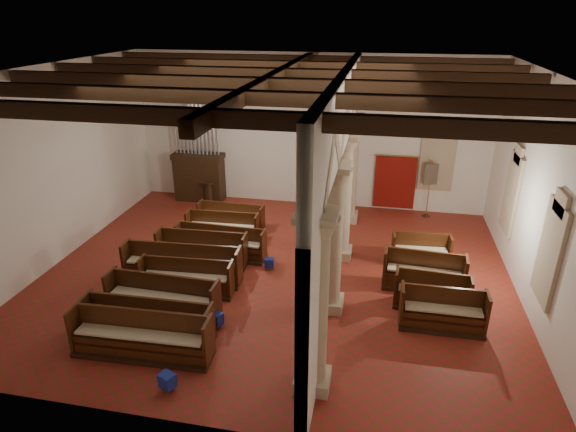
{
  "coord_description": "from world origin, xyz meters",
  "views": [
    {
      "loc": [
        2.86,
        -12.51,
        7.47
      ],
      "look_at": [
        0.27,
        0.5,
        1.74
      ],
      "focal_mm": 30.0,
      "sensor_mm": 36.0,
      "label": 1
    }
  ],
  "objects_px": {
    "processional_banner": "(428,197)",
    "nave_pew_0": "(142,342)",
    "pipe_organ": "(199,168)",
    "aisle_pew_0": "(442,315)",
    "lectern": "(209,196)"
  },
  "relations": [
    {
      "from": "processional_banner",
      "to": "nave_pew_0",
      "type": "height_order",
      "value": "processional_banner"
    },
    {
      "from": "pipe_organ",
      "to": "aisle_pew_0",
      "type": "height_order",
      "value": "pipe_organ"
    },
    {
      "from": "nave_pew_0",
      "to": "aisle_pew_0",
      "type": "bearing_deg",
      "value": 17.58
    },
    {
      "from": "pipe_organ",
      "to": "nave_pew_0",
      "type": "bearing_deg",
      "value": -76.93
    },
    {
      "from": "processional_banner",
      "to": "aisle_pew_0",
      "type": "bearing_deg",
      "value": -107.38
    },
    {
      "from": "processional_banner",
      "to": "nave_pew_0",
      "type": "distance_m",
      "value": 12.04
    },
    {
      "from": "pipe_organ",
      "to": "nave_pew_0",
      "type": "xyz_separation_m",
      "value": [
        2.27,
        -9.78,
        -1.0
      ]
    },
    {
      "from": "lectern",
      "to": "aisle_pew_0",
      "type": "xyz_separation_m",
      "value": [
        8.58,
        -6.69,
        -0.08
      ]
    },
    {
      "from": "processional_banner",
      "to": "nave_pew_0",
      "type": "bearing_deg",
      "value": -142.32
    },
    {
      "from": "aisle_pew_0",
      "to": "processional_banner",
      "type": "bearing_deg",
      "value": 88.9
    },
    {
      "from": "lectern",
      "to": "nave_pew_0",
      "type": "distance_m",
      "value": 9.29
    },
    {
      "from": "nave_pew_0",
      "to": "aisle_pew_0",
      "type": "distance_m",
      "value": 7.35
    },
    {
      "from": "pipe_organ",
      "to": "processional_banner",
      "type": "xyz_separation_m",
      "value": [
        9.29,
        -0.01,
        -0.59
      ]
    },
    {
      "from": "pipe_organ",
      "to": "processional_banner",
      "type": "height_order",
      "value": "pipe_organ"
    },
    {
      "from": "lectern",
      "to": "nave_pew_0",
      "type": "xyz_separation_m",
      "value": [
        1.66,
        -9.14,
        -0.07
      ]
    }
  ]
}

